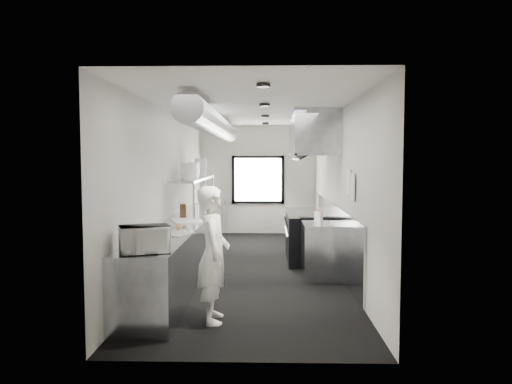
# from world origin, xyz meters

# --- Properties ---
(floor) EXTENTS (3.00, 8.00, 0.01)m
(floor) POSITION_xyz_m (0.00, 0.00, 0.00)
(floor) COLOR black
(floor) RESTS_ON ground
(ceiling) EXTENTS (3.00, 8.00, 0.01)m
(ceiling) POSITION_xyz_m (0.00, 0.00, 2.80)
(ceiling) COLOR white
(ceiling) RESTS_ON wall_back
(wall_back) EXTENTS (3.00, 0.02, 2.80)m
(wall_back) POSITION_xyz_m (0.00, 4.00, 1.40)
(wall_back) COLOR beige
(wall_back) RESTS_ON floor
(wall_front) EXTENTS (3.00, 0.02, 2.80)m
(wall_front) POSITION_xyz_m (0.00, -4.00, 1.40)
(wall_front) COLOR beige
(wall_front) RESTS_ON floor
(wall_left) EXTENTS (0.02, 8.00, 2.80)m
(wall_left) POSITION_xyz_m (-1.50, 0.00, 1.40)
(wall_left) COLOR beige
(wall_left) RESTS_ON floor
(wall_right) EXTENTS (0.02, 8.00, 2.80)m
(wall_right) POSITION_xyz_m (1.50, 0.00, 1.40)
(wall_right) COLOR beige
(wall_right) RESTS_ON floor
(wall_cladding) EXTENTS (0.03, 5.50, 1.10)m
(wall_cladding) POSITION_xyz_m (1.48, 0.30, 0.55)
(wall_cladding) COLOR gray
(wall_cladding) RESTS_ON wall_right
(hvac_duct) EXTENTS (0.40, 6.40, 0.40)m
(hvac_duct) POSITION_xyz_m (-0.70, 0.40, 2.55)
(hvac_duct) COLOR gray
(hvac_duct) RESTS_ON ceiling
(service_window) EXTENTS (1.36, 0.05, 1.25)m
(service_window) POSITION_xyz_m (0.00, 3.96, 1.40)
(service_window) COLOR white
(service_window) RESTS_ON wall_back
(exhaust_hood) EXTENTS (0.81, 2.20, 0.88)m
(exhaust_hood) POSITION_xyz_m (1.10, 0.70, 2.39)
(exhaust_hood) COLOR gray
(exhaust_hood) RESTS_ON ceiling
(prep_counter) EXTENTS (0.70, 6.00, 0.90)m
(prep_counter) POSITION_xyz_m (-1.15, -0.50, 0.45)
(prep_counter) COLOR gray
(prep_counter) RESTS_ON floor
(pass_shelf) EXTENTS (0.45, 3.00, 0.68)m
(pass_shelf) POSITION_xyz_m (-1.19, 1.00, 1.54)
(pass_shelf) COLOR gray
(pass_shelf) RESTS_ON prep_counter
(range) EXTENTS (0.88, 1.60, 0.94)m
(range) POSITION_xyz_m (1.04, 0.70, 0.47)
(range) COLOR black
(range) RESTS_ON floor
(bottle_station) EXTENTS (0.65, 0.80, 0.90)m
(bottle_station) POSITION_xyz_m (1.15, -0.70, 0.45)
(bottle_station) COLOR gray
(bottle_station) RESTS_ON floor
(far_work_table) EXTENTS (0.70, 1.20, 0.90)m
(far_work_table) POSITION_xyz_m (-1.15, 3.20, 0.45)
(far_work_table) COLOR gray
(far_work_table) RESTS_ON floor
(notice_sheet_a) EXTENTS (0.02, 0.28, 0.38)m
(notice_sheet_a) POSITION_xyz_m (1.47, -1.20, 1.60)
(notice_sheet_a) COLOR white
(notice_sheet_a) RESTS_ON wall_right
(notice_sheet_b) EXTENTS (0.02, 0.28, 0.38)m
(notice_sheet_b) POSITION_xyz_m (1.47, -1.55, 1.55)
(notice_sheet_b) COLOR white
(notice_sheet_b) RESTS_ON wall_right
(line_cook) EXTENTS (0.45, 0.63, 1.63)m
(line_cook) POSITION_xyz_m (-0.40, -2.82, 0.81)
(line_cook) COLOR white
(line_cook) RESTS_ON floor
(microwave) EXTENTS (0.61, 0.54, 0.30)m
(microwave) POSITION_xyz_m (-1.13, -3.18, 1.05)
(microwave) COLOR white
(microwave) RESTS_ON prep_counter
(deli_tub_a) EXTENTS (0.18, 0.18, 0.10)m
(deli_tub_a) POSITION_xyz_m (-1.27, -2.35, 0.95)
(deli_tub_a) COLOR beige
(deli_tub_a) RESTS_ON prep_counter
(deli_tub_b) EXTENTS (0.17, 0.17, 0.11)m
(deli_tub_b) POSITION_xyz_m (-1.35, -2.24, 0.95)
(deli_tub_b) COLOR beige
(deli_tub_b) RESTS_ON prep_counter
(newspaper) EXTENTS (0.50, 0.55, 0.01)m
(newspaper) POSITION_xyz_m (-1.00, -1.87, 0.91)
(newspaper) COLOR silver
(newspaper) RESTS_ON prep_counter
(small_plate) EXTENTS (0.21, 0.21, 0.02)m
(small_plate) POSITION_xyz_m (-1.04, -1.57, 0.91)
(small_plate) COLOR silver
(small_plate) RESTS_ON prep_counter
(pastry) EXTENTS (0.10, 0.10, 0.10)m
(pastry) POSITION_xyz_m (-1.04, -1.57, 0.97)
(pastry) COLOR tan
(pastry) RESTS_ON small_plate
(cutting_board) EXTENTS (0.66, 0.76, 0.02)m
(cutting_board) POSITION_xyz_m (-1.09, -0.49, 0.91)
(cutting_board) COLOR silver
(cutting_board) RESTS_ON prep_counter
(knife_block) EXTENTS (0.15, 0.21, 0.21)m
(knife_block) POSITION_xyz_m (-1.30, 0.26, 1.01)
(knife_block) COLOR #55381E
(knife_block) RESTS_ON prep_counter
(plate_stack_a) EXTENTS (0.29, 0.29, 0.28)m
(plate_stack_a) POSITION_xyz_m (-1.20, 0.28, 1.71)
(plate_stack_a) COLOR silver
(plate_stack_a) RESTS_ON pass_shelf
(plate_stack_b) EXTENTS (0.24, 0.24, 0.28)m
(plate_stack_b) POSITION_xyz_m (-1.18, 0.57, 1.71)
(plate_stack_b) COLOR silver
(plate_stack_b) RESTS_ON pass_shelf
(plate_stack_c) EXTENTS (0.21, 0.21, 0.30)m
(plate_stack_c) POSITION_xyz_m (-1.22, 1.11, 1.72)
(plate_stack_c) COLOR silver
(plate_stack_c) RESTS_ON pass_shelf
(plate_stack_d) EXTENTS (0.32, 0.32, 0.38)m
(plate_stack_d) POSITION_xyz_m (-1.18, 1.81, 1.76)
(plate_stack_d) COLOR silver
(plate_stack_d) RESTS_ON pass_shelf
(squeeze_bottle_a) EXTENTS (0.08, 0.08, 0.19)m
(squeeze_bottle_a) POSITION_xyz_m (1.08, -0.98, 0.99)
(squeeze_bottle_a) COLOR silver
(squeeze_bottle_a) RESTS_ON bottle_station
(squeeze_bottle_b) EXTENTS (0.08, 0.08, 0.20)m
(squeeze_bottle_b) POSITION_xyz_m (1.08, -0.80, 1.00)
(squeeze_bottle_b) COLOR silver
(squeeze_bottle_b) RESTS_ON bottle_station
(squeeze_bottle_c) EXTENTS (0.08, 0.08, 0.20)m
(squeeze_bottle_c) POSITION_xyz_m (1.08, -0.72, 1.00)
(squeeze_bottle_c) COLOR silver
(squeeze_bottle_c) RESTS_ON bottle_station
(squeeze_bottle_d) EXTENTS (0.07, 0.07, 0.18)m
(squeeze_bottle_d) POSITION_xyz_m (1.13, -0.54, 0.99)
(squeeze_bottle_d) COLOR silver
(squeeze_bottle_d) RESTS_ON bottle_station
(squeeze_bottle_e) EXTENTS (0.06, 0.06, 0.16)m
(squeeze_bottle_e) POSITION_xyz_m (1.07, -0.37, 0.98)
(squeeze_bottle_e) COLOR silver
(squeeze_bottle_e) RESTS_ON bottle_station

